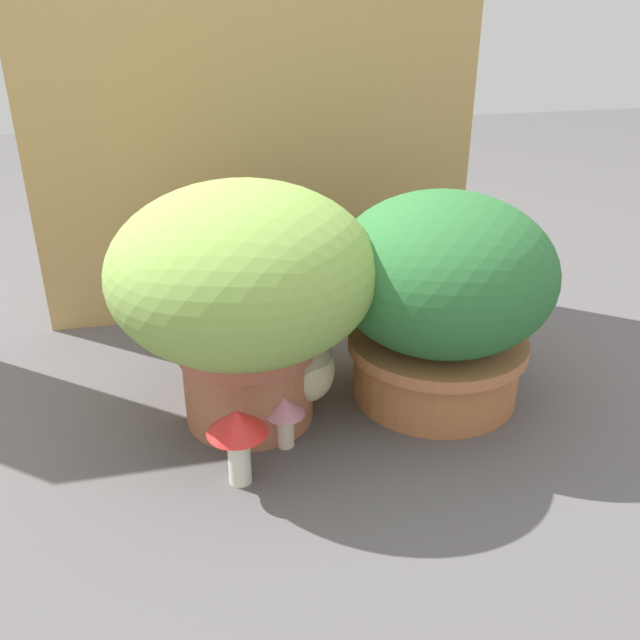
% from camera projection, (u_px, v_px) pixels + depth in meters
% --- Properties ---
extents(ground_plane, '(6.00, 6.00, 0.00)m').
position_uv_depth(ground_plane, '(292.00, 417.00, 1.30)').
color(ground_plane, '#545052').
extents(cardboard_backdrop, '(1.02, 0.03, 0.97)m').
position_uv_depth(cardboard_backdrop, '(258.00, 109.00, 1.52)').
color(cardboard_backdrop, tan).
rests_on(cardboard_backdrop, ground).
extents(grass_planter, '(0.46, 0.46, 0.44)m').
position_uv_depth(grass_planter, '(244.00, 286.00, 1.19)').
color(grass_planter, '#AD6647').
rests_on(grass_planter, ground).
extents(leafy_planter, '(0.41, 0.41, 0.41)m').
position_uv_depth(leafy_planter, '(441.00, 295.00, 1.28)').
color(leafy_planter, '#B86E40').
rests_on(leafy_planter, ground).
extents(cat, '(0.30, 0.35, 0.32)m').
position_uv_depth(cat, '(278.00, 349.00, 1.28)').
color(cat, gray).
rests_on(cat, ground).
extents(mushroom_ornament_pink, '(0.07, 0.07, 0.10)m').
position_uv_depth(mushroom_ornament_pink, '(285.00, 413.00, 1.19)').
color(mushroom_ornament_pink, beige).
rests_on(mushroom_ornament_pink, ground).
extents(mushroom_ornament_red, '(0.10, 0.10, 0.14)m').
position_uv_depth(mushroom_ornament_red, '(238.00, 430.00, 1.09)').
color(mushroom_ornament_red, silver).
rests_on(mushroom_ornament_red, ground).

